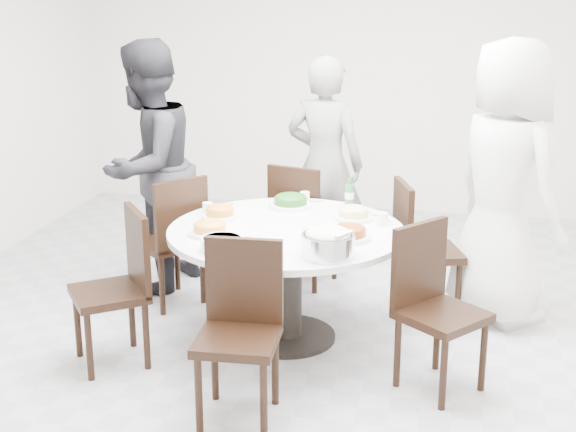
% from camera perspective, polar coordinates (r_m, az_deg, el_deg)
% --- Properties ---
extents(floor, '(6.00, 6.00, 0.01)m').
position_cam_1_polar(floor, '(5.46, 2.80, -7.97)').
color(floor, '#ACACB1').
rests_on(floor, ground).
extents(wall_back, '(6.00, 0.01, 2.80)m').
position_cam_1_polar(wall_back, '(7.99, 6.45, 10.24)').
color(wall_back, white).
rests_on(wall_back, ground).
extents(wall_front, '(6.00, 0.01, 2.80)m').
position_cam_1_polar(wall_front, '(2.23, -9.22, -6.45)').
color(wall_front, white).
rests_on(wall_front, ground).
extents(dining_table, '(1.50, 1.50, 0.75)m').
position_cam_1_polar(dining_table, '(5.17, -0.11, -4.89)').
color(dining_table, white).
rests_on(dining_table, floor).
extents(chair_ne, '(0.53, 0.53, 0.95)m').
position_cam_1_polar(chair_ne, '(5.60, 9.96, -2.35)').
color(chair_ne, black).
rests_on(chair_ne, floor).
extents(chair_n, '(0.52, 0.52, 0.95)m').
position_cam_1_polar(chair_n, '(6.10, 1.24, -0.52)').
color(chair_n, black).
rests_on(chair_n, floor).
extents(chair_nw, '(0.59, 0.59, 0.95)m').
position_cam_1_polar(chair_nw, '(5.78, -8.51, -1.67)').
color(chair_nw, black).
rests_on(chair_nw, floor).
extents(chair_sw, '(0.59, 0.59, 0.95)m').
position_cam_1_polar(chair_sw, '(4.93, -12.63, -5.16)').
color(chair_sw, black).
rests_on(chair_sw, floor).
extents(chair_s, '(0.44, 0.44, 0.95)m').
position_cam_1_polar(chair_s, '(4.23, -3.63, -8.51)').
color(chair_s, black).
rests_on(chair_s, floor).
extents(chair_se, '(0.59, 0.59, 0.95)m').
position_cam_1_polar(chair_se, '(4.59, 10.93, -6.69)').
color(chair_se, black).
rests_on(chair_se, floor).
extents(diner_right, '(1.06, 1.11, 1.91)m').
position_cam_1_polar(diner_right, '(5.52, 15.19, 2.27)').
color(diner_right, silver).
rests_on(diner_right, floor).
extents(diner_middle, '(0.68, 0.50, 1.71)m').
position_cam_1_polar(diner_middle, '(6.34, 2.63, 3.68)').
color(diner_middle, black).
rests_on(diner_middle, floor).
extents(diner_left, '(0.88, 1.03, 1.86)m').
position_cam_1_polar(diner_left, '(5.97, -9.97, 3.39)').
color(diner_left, black).
rests_on(diner_left, floor).
extents(dish_greens, '(0.29, 0.29, 0.07)m').
position_cam_1_polar(dish_greens, '(5.51, 0.18, 1.01)').
color(dish_greens, white).
rests_on(dish_greens, dining_table).
extents(dish_pale, '(0.25, 0.25, 0.07)m').
position_cam_1_polar(dish_pale, '(5.25, 4.67, 0.11)').
color(dish_pale, white).
rests_on(dish_pale, dining_table).
extents(dish_orange, '(0.24, 0.24, 0.06)m').
position_cam_1_polar(dish_orange, '(5.28, -4.88, 0.18)').
color(dish_orange, white).
rests_on(dish_orange, dining_table).
extents(dish_redbrown, '(0.26, 0.26, 0.07)m').
position_cam_1_polar(dish_redbrown, '(4.85, 4.35, -1.29)').
color(dish_redbrown, white).
rests_on(dish_redbrown, dining_table).
extents(dish_tofu, '(0.26, 0.26, 0.07)m').
position_cam_1_polar(dish_tofu, '(4.94, -5.60, -0.97)').
color(dish_tofu, white).
rests_on(dish_tofu, dining_table).
extents(rice_bowl, '(0.30, 0.30, 0.13)m').
position_cam_1_polar(rice_bowl, '(4.54, 2.86, -2.09)').
color(rice_bowl, silver).
rests_on(rice_bowl, dining_table).
extents(soup_bowl, '(0.25, 0.25, 0.08)m').
position_cam_1_polar(soup_bowl, '(4.66, -4.71, -1.99)').
color(soup_bowl, white).
rests_on(soup_bowl, dining_table).
extents(beverage_bottle, '(0.06, 0.06, 0.21)m').
position_cam_1_polar(beverage_bottle, '(5.49, 4.39, 1.63)').
color(beverage_bottle, '#296639').
rests_on(beverage_bottle, dining_table).
extents(tea_cups, '(0.07, 0.07, 0.08)m').
position_cam_1_polar(tea_cups, '(5.64, 1.46, 1.40)').
color(tea_cups, white).
rests_on(tea_cups, dining_table).
extents(chopsticks, '(0.24, 0.04, 0.01)m').
position_cam_1_polar(chopsticks, '(5.70, 0.97, 1.21)').
color(chopsticks, tan).
rests_on(chopsticks, dining_table).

